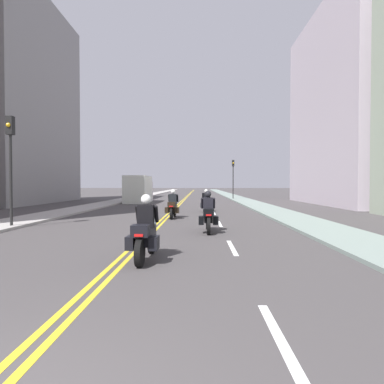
{
  "coord_description": "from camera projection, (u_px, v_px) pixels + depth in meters",
  "views": [
    {
      "loc": [
        1.93,
        -1.98,
        1.9
      ],
      "look_at": [
        1.47,
        19.43,
        1.42
      ],
      "focal_mm": 31.02,
      "sensor_mm": 36.0,
      "label": 1
    }
  ],
  "objects": [
    {
      "name": "ground_plane",
      "position": [
        186.0,
        197.0,
        50.04
      ],
      "size": [
        264.0,
        264.0,
        0.0
      ],
      "primitive_type": "plane",
      "color": "#423E3F"
    },
    {
      "name": "sidewalk_left",
      "position": [
        140.0,
        197.0,
        50.19
      ],
      "size": [
        2.5,
        144.0,
        0.12
      ],
      "primitive_type": "cube",
      "color": "#A5A09C",
      "rests_on": "ground"
    },
    {
      "name": "sidewalk_right",
      "position": [
        234.0,
        197.0,
        49.88
      ],
      "size": [
        2.5,
        144.0,
        0.12
      ],
      "primitive_type": "cube",
      "color": "gray",
      "rests_on": "ground"
    },
    {
      "name": "centreline_yellow_inner",
      "position": [
        186.0,
        197.0,
        50.04
      ],
      "size": [
        0.12,
        132.0,
        0.01
      ],
      "primitive_type": "cube",
      "color": "yellow",
      "rests_on": "ground"
    },
    {
      "name": "centreline_yellow_outer",
      "position": [
        187.0,
        197.0,
        50.03
      ],
      "size": [
        0.12,
        132.0,
        0.01
      ],
      "primitive_type": "cube",
      "color": "yellow",
      "rests_on": "ground"
    },
    {
      "name": "lane_dashes_white",
      "position": [
        210.0,
        205.0,
        30.98
      ],
      "size": [
        0.14,
        56.4,
        0.01
      ],
      "color": "silver",
      "rests_on": "ground"
    },
    {
      "name": "building_left_1",
      "position": [
        19.0,
        102.0,
        33.81
      ],
      "size": [
        6.68,
        16.23,
        20.6
      ],
      "color": "gray",
      "rests_on": "ground"
    },
    {
      "name": "building_right_1",
      "position": [
        351.0,
        108.0,
        31.95
      ],
      "size": [
        6.96,
        17.62,
        18.64
      ],
      "color": "#BAACB8",
      "rests_on": "ground"
    },
    {
      "name": "motorcycle_0",
      "position": [
        145.0,
        234.0,
        8.28
      ],
      "size": [
        0.78,
        2.21,
        1.66
      ],
      "rotation": [
        0.0,
        0.0,
        -0.04
      ],
      "color": "black",
      "rests_on": "ground"
    },
    {
      "name": "motorcycle_1",
      "position": [
        208.0,
        216.0,
        13.18
      ],
      "size": [
        0.76,
        2.29,
        1.65
      ],
      "rotation": [
        0.0,
        0.0,
        0.0
      ],
      "color": "black",
      "rests_on": "ground"
    },
    {
      "name": "motorcycle_2",
      "position": [
        173.0,
        207.0,
        18.67
      ],
      "size": [
        0.78,
        2.22,
        1.63
      ],
      "rotation": [
        0.0,
        0.0,
        -0.04
      ],
      "color": "black",
      "rests_on": "ground"
    },
    {
      "name": "motorcycle_3",
      "position": [
        206.0,
        203.0,
        22.97
      ],
      "size": [
        0.77,
        2.23,
        1.58
      ],
      "rotation": [
        0.0,
        0.0,
        -0.03
      ],
      "color": "black",
      "rests_on": "ground"
    },
    {
      "name": "traffic_light_near",
      "position": [
        10.0,
        151.0,
        14.35
      ],
      "size": [
        0.28,
        0.38,
        4.86
      ],
      "color": "black",
      "rests_on": "ground"
    },
    {
      "name": "traffic_light_far",
      "position": [
        233.0,
        172.0,
        42.17
      ],
      "size": [
        0.28,
        0.38,
        5.02
      ],
      "color": "black",
      "rests_on": "ground"
    },
    {
      "name": "parked_truck",
      "position": [
        139.0,
        190.0,
        35.22
      ],
      "size": [
        2.2,
        6.5,
        2.8
      ],
      "color": "silver",
      "rests_on": "ground"
    }
  ]
}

